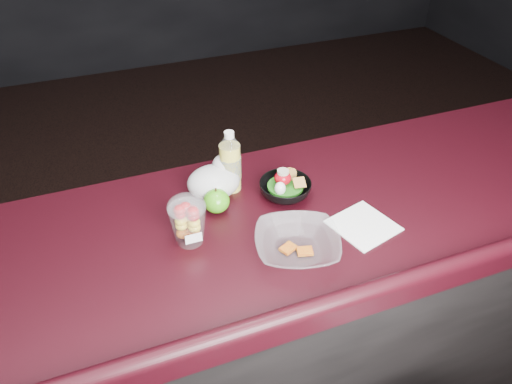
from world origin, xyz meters
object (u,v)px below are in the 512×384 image
at_px(lemonade_bottle, 230,166).
at_px(takeout_bowl, 297,245).
at_px(green_apple, 216,201).
at_px(fruit_cup, 188,220).
at_px(snack_bowl, 285,188).

relative_size(lemonade_bottle, takeout_bowl, 0.71).
bearing_deg(green_apple, lemonade_bottle, 50.55).
xyz_separation_m(lemonade_bottle, takeout_bowl, (0.07, -0.33, -0.06)).
bearing_deg(fruit_cup, green_apple, 42.42).
bearing_deg(lemonade_bottle, takeout_bowl, -78.17).
distance_m(green_apple, takeout_bowl, 0.28).
distance_m(fruit_cup, green_apple, 0.15).
xyz_separation_m(lemonade_bottle, snack_bowl, (0.14, -0.10, -0.05)).
bearing_deg(takeout_bowl, lemonade_bottle, 101.83).
xyz_separation_m(green_apple, snack_bowl, (0.21, -0.01, -0.01)).
height_order(lemonade_bottle, takeout_bowl, lemonade_bottle).
xyz_separation_m(fruit_cup, green_apple, (0.11, 0.10, -0.04)).
relative_size(snack_bowl, takeout_bowl, 0.58).
height_order(fruit_cup, green_apple, fruit_cup).
relative_size(green_apple, snack_bowl, 0.49).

